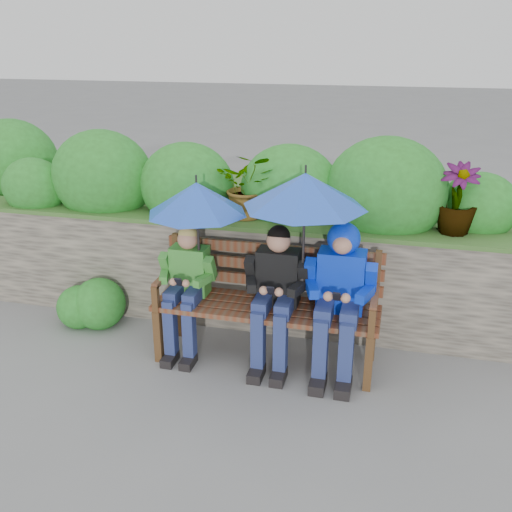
% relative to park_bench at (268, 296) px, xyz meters
% --- Properties ---
extents(ground, '(60.00, 60.00, 0.00)m').
position_rel_park_bench_xyz_m(ground, '(-0.08, -0.18, -0.56)').
color(ground, gray).
rests_on(ground, ground).
extents(garden_backdrop, '(8.00, 2.86, 1.85)m').
position_rel_park_bench_xyz_m(garden_backdrop, '(-0.17, 1.40, 0.09)').
color(garden_backdrop, '#48443C').
rests_on(garden_backdrop, ground).
extents(park_bench, '(1.88, 0.55, 0.99)m').
position_rel_park_bench_xyz_m(park_bench, '(0.00, 0.00, 0.00)').
color(park_bench, '#492F18').
rests_on(park_bench, ground).
extents(boy_left, '(0.47, 0.55, 1.13)m').
position_rel_park_bench_xyz_m(boy_left, '(-0.69, -0.09, 0.08)').
color(boy_left, '#357E21').
rests_on(boy_left, ground).
extents(boy_middle, '(0.52, 0.60, 1.20)m').
position_rel_park_bench_xyz_m(boy_middle, '(0.09, -0.09, 0.11)').
color(boy_middle, black).
rests_on(boy_middle, ground).
extents(boy_right, '(0.56, 0.68, 1.25)m').
position_rel_park_bench_xyz_m(boy_right, '(0.60, -0.09, 0.18)').
color(boy_right, '#0313BC').
rests_on(boy_right, ground).
extents(umbrella_left, '(0.83, 0.83, 0.84)m').
position_rel_park_bench_xyz_m(umbrella_left, '(-0.59, -0.03, 0.82)').
color(umbrella_left, blue).
rests_on(umbrella_left, ground).
extents(umbrella_right, '(0.97, 0.97, 0.96)m').
position_rel_park_bench_xyz_m(umbrella_right, '(0.30, -0.07, 0.95)').
color(umbrella_right, blue).
rests_on(umbrella_right, ground).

